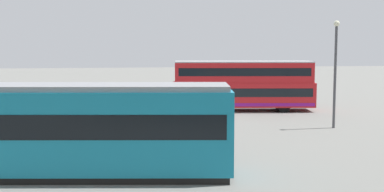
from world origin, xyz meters
TOP-DOWN VIEW (x-y plane):
  - ground_plane at (0.00, 0.00)m, footprint 160.00×160.00m
  - double_decker_bus at (-4.03, -3.24)m, footprint 10.95×3.95m
  - tram_yellow at (7.78, 13.90)m, footprint 13.55×4.46m
  - pedestrian_near_railing at (5.06, 6.54)m, footprint 0.44×0.44m
  - pedestrian_crossing at (0.90, 9.67)m, footprint 0.37×0.37m
  - pedestrian_railing at (3.77, 4.50)m, footprint 9.61×1.21m
  - info_sign at (8.57, 3.52)m, footprint 1.17×0.23m
  - street_lamp at (-7.48, 5.27)m, footprint 0.36×0.36m

SIDE VIEW (x-z plane):
  - ground_plane at x=0.00m, z-range 0.00..0.00m
  - pedestrian_railing at x=3.77m, z-range 0.21..1.29m
  - pedestrian_crossing at x=0.90m, z-range 0.13..1.82m
  - pedestrian_near_railing at x=5.06m, z-range 0.13..1.86m
  - info_sign at x=8.57m, z-range 0.51..3.07m
  - tram_yellow at x=7.78m, z-range 0.07..3.58m
  - double_decker_bus at x=-4.03m, z-range 0.05..3.86m
  - street_lamp at x=-7.48m, z-range 0.57..7.03m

